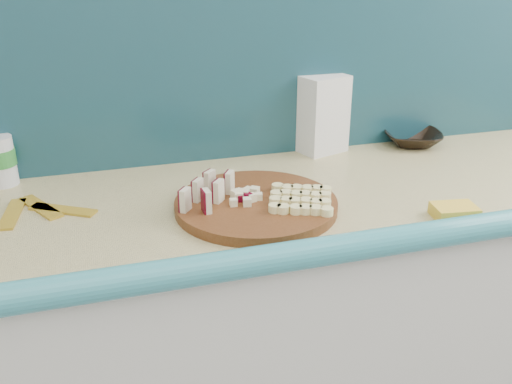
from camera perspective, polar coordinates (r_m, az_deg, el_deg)
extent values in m
cube|color=white|center=(1.53, -9.79, 16.91)|extent=(3.60, 0.04, 2.60)
cube|color=silver|center=(1.61, -2.49, -16.15)|extent=(2.20, 0.60, 0.88)
cube|color=tan|center=(1.37, -2.82, -1.27)|extent=(2.20, 0.60, 0.03)
cube|color=teal|center=(1.11, 0.95, -7.49)|extent=(2.20, 0.06, 0.03)
cube|color=teal|center=(1.55, -5.64, 11.99)|extent=(2.20, 0.02, 0.50)
cylinder|color=#4D2610|center=(1.30, 0.00, -1.28)|extent=(0.49, 0.49, 0.02)
cube|color=beige|center=(1.24, -7.06, -0.79)|extent=(0.02, 0.03, 0.05)
cube|color=#4D0515|center=(1.25, -7.43, -0.77)|extent=(0.02, 0.03, 0.05)
cube|color=beige|center=(1.29, -5.80, 0.18)|extent=(0.02, 0.03, 0.05)
cube|color=#4D0515|center=(1.29, -6.16, 0.20)|extent=(0.02, 0.03, 0.05)
cube|color=beige|center=(1.34, -4.63, 1.08)|extent=(0.02, 0.03, 0.05)
cube|color=#4D0515|center=(1.34, -4.98, 1.10)|extent=(0.02, 0.03, 0.05)
cube|color=beige|center=(1.23, -4.92, -0.91)|extent=(0.02, 0.03, 0.05)
cube|color=#4D0515|center=(1.23, -5.30, -0.88)|extent=(0.02, 0.03, 0.05)
cube|color=beige|center=(1.28, -3.73, 0.08)|extent=(0.02, 0.03, 0.05)
cube|color=#4D0515|center=(1.28, -4.10, 0.10)|extent=(0.02, 0.03, 0.05)
cube|color=beige|center=(1.33, -2.63, 0.99)|extent=(0.02, 0.03, 0.05)
cube|color=#4D0515|center=(1.33, -2.98, 1.01)|extent=(0.02, 0.03, 0.05)
cube|color=beige|center=(1.29, -0.64, -0.40)|extent=(0.02, 0.02, 0.02)
cube|color=beige|center=(1.30, -0.35, -0.29)|extent=(0.02, 0.02, 0.02)
cube|color=#4D0515|center=(1.31, -0.32, -0.09)|extent=(0.02, 0.02, 0.02)
cube|color=beige|center=(1.30, -0.87, -0.22)|extent=(0.02, 0.02, 0.02)
cube|color=beige|center=(1.31, -1.14, -0.10)|extent=(0.02, 0.02, 0.02)
cube|color=beige|center=(1.31, -1.66, -0.07)|extent=(0.02, 0.02, 0.02)
cube|color=beige|center=(1.30, -1.45, -0.31)|extent=(0.02, 0.02, 0.02)
cube|color=beige|center=(1.29, -1.80, -0.43)|extent=(0.02, 0.02, 0.02)
cube|color=#4D0515|center=(1.28, -1.95, -0.65)|extent=(0.02, 0.02, 0.02)
cube|color=beige|center=(1.28, -1.26, -0.60)|extent=(0.02, 0.02, 0.02)
cube|color=beige|center=(1.28, -1.00, -0.76)|extent=(0.02, 0.02, 0.02)
cube|color=beige|center=(1.29, -0.82, -0.51)|extent=(0.02, 0.02, 0.02)
cube|color=beige|center=(1.29, -0.43, -0.54)|extent=(0.02, 0.02, 0.02)
cylinder|color=#F6E996|center=(1.24, 1.82, -1.62)|extent=(0.03, 0.03, 0.02)
cylinder|color=#F6E996|center=(1.24, 2.85, -1.67)|extent=(0.03, 0.03, 0.02)
cylinder|color=#F6E996|center=(1.23, 3.88, -1.72)|extent=(0.03, 0.03, 0.02)
cylinder|color=#F6E996|center=(1.23, 4.91, -1.78)|extent=(0.03, 0.03, 0.02)
cylinder|color=#F6E996|center=(1.23, 5.94, -1.83)|extent=(0.03, 0.03, 0.02)
cylinder|color=#F6E996|center=(1.23, 6.98, -1.88)|extent=(0.03, 0.03, 0.02)
cylinder|color=#F6E996|center=(1.27, 1.97, -0.91)|extent=(0.03, 0.03, 0.02)
cylinder|color=#F6E996|center=(1.27, 2.98, -0.97)|extent=(0.03, 0.03, 0.02)
cylinder|color=#F6E996|center=(1.27, 3.98, -1.02)|extent=(0.03, 0.03, 0.02)
cylinder|color=#F6E996|center=(1.27, 4.98, -1.07)|extent=(0.03, 0.03, 0.02)
cylinder|color=#F6E996|center=(1.27, 5.99, -1.11)|extent=(0.03, 0.03, 0.02)
cylinder|color=#F6E996|center=(1.27, 7.00, -1.16)|extent=(0.03, 0.03, 0.02)
cylinder|color=#F6E996|center=(1.30, 2.12, -0.25)|extent=(0.03, 0.03, 0.02)
cylinder|color=#F6E996|center=(1.30, 3.10, -0.30)|extent=(0.03, 0.03, 0.02)
cylinder|color=#F6E996|center=(1.30, 4.08, -0.34)|extent=(0.03, 0.03, 0.02)
cylinder|color=#F6E996|center=(1.30, 5.05, -0.39)|extent=(0.03, 0.03, 0.02)
cylinder|color=#F6E996|center=(1.30, 6.03, -0.44)|extent=(0.03, 0.03, 0.02)
cylinder|color=#F6E996|center=(1.30, 7.01, -0.49)|extent=(0.03, 0.03, 0.02)
cylinder|color=#F6E996|center=(1.34, 2.27, 0.39)|extent=(0.03, 0.03, 0.02)
cylinder|color=#F6E996|center=(1.34, 3.22, 0.34)|extent=(0.03, 0.03, 0.02)
cylinder|color=#F6E996|center=(1.34, 4.17, 0.29)|extent=(0.03, 0.03, 0.02)
cylinder|color=#F6E996|center=(1.34, 5.12, 0.25)|extent=(0.03, 0.03, 0.02)
cylinder|color=#F6E996|center=(1.33, 6.08, 0.20)|extent=(0.03, 0.03, 0.02)
cylinder|color=#F6E996|center=(1.33, 7.03, 0.15)|extent=(0.03, 0.03, 0.02)
imported|color=black|center=(1.79, 15.38, 5.22)|extent=(0.21, 0.21, 0.04)
cube|color=white|center=(1.66, 6.69, 7.73)|extent=(0.15, 0.13, 0.22)
cylinder|color=silver|center=(1.55, -24.20, 2.84)|extent=(0.07, 0.07, 0.13)
cylinder|color=#338D38|center=(1.55, -24.27, 3.20)|extent=(0.08, 0.08, 0.04)
cube|color=gold|center=(1.34, 19.22, -1.85)|extent=(0.10, 0.08, 0.03)
cube|color=gold|center=(1.39, -23.20, -2.03)|extent=(0.05, 0.16, 0.01)
cube|color=gold|center=(1.40, -20.74, -1.43)|extent=(0.11, 0.16, 0.01)
cube|color=gold|center=(1.37, -18.75, -1.70)|extent=(0.15, 0.11, 0.01)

